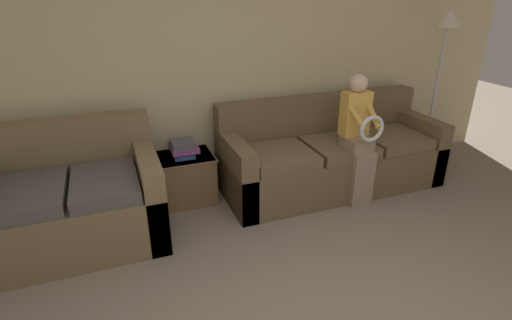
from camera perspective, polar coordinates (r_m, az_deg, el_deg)
The scene contains 7 objects.
wall_back at distance 3.96m, azimuth -7.22°, elevation 13.50°, with size 7.14×0.06×2.55m.
couch_main at distance 4.23m, azimuth 10.54°, elevation 0.53°, with size 2.27×0.85×0.91m.
couch_side at distance 3.58m, azimuth -24.60°, elevation -5.50°, with size 1.37×0.96×0.95m.
child_left_seated at distance 3.87m, azimuth 14.47°, elevation 3.64°, with size 0.27×0.37×1.23m.
side_shelf at distance 3.95m, azimuth -10.01°, elevation -2.46°, with size 0.54×0.46×0.47m.
book_stack at distance 3.83m, azimuth -10.38°, elevation 1.68°, with size 0.25×0.30×0.15m.
floor_lamp at distance 4.91m, azimuth 25.28°, elevation 14.92°, with size 0.27×0.27×1.74m.
Camera 1 is at (-0.92, -0.94, 1.96)m, focal length 28.00 mm.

